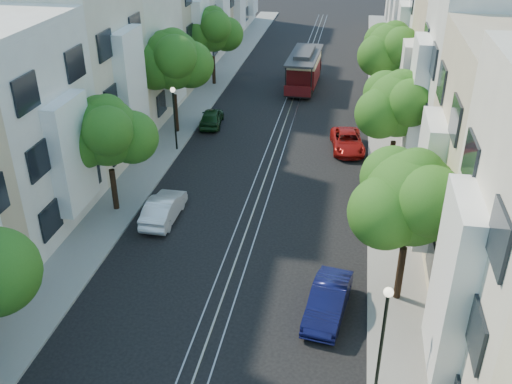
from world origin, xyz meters
The scene contains 22 objects.
ground centered at (0.00, 28.00, 0.00)m, with size 200.00×200.00×0.00m, color black.
sidewalk_east centered at (7.25, 28.00, 0.06)m, with size 2.50×80.00×0.12m, color gray.
sidewalk_west centered at (-7.25, 28.00, 0.06)m, with size 2.50×80.00×0.12m, color gray.
rail_left centered at (-0.55, 28.00, 0.01)m, with size 0.06×80.00×0.02m, color gray.
rail_slot centered at (0.00, 28.00, 0.01)m, with size 0.06×80.00×0.02m, color gray.
rail_right centered at (0.55, 28.00, 0.01)m, with size 0.06×80.00×0.02m, color gray.
lane_line centered at (0.00, 28.00, 0.00)m, with size 0.08×80.00×0.01m, color tan.
townhouses_east centered at (11.87, 27.91, 5.18)m, with size 7.75×72.00×12.00m.
townhouses_west centered at (-11.87, 27.91, 5.08)m, with size 7.75×72.00×11.76m.
tree_e_b centered at (7.26, 8.98, 4.73)m, with size 4.93×4.08×6.68m.
tree_e_c centered at (7.26, 19.98, 4.60)m, with size 4.84×3.99×6.52m.
tree_e_d centered at (7.26, 30.98, 4.87)m, with size 5.01×4.16×6.85m.
tree_w_b centered at (-7.14, 13.98, 4.40)m, with size 4.72×3.87×6.27m.
tree_w_c centered at (-7.14, 24.98, 5.07)m, with size 5.13×4.28×7.09m.
tree_w_d centered at (-7.14, 35.98, 4.60)m, with size 4.84×3.99×6.52m.
lamp_east centered at (6.30, 4.00, 2.85)m, with size 0.32×0.32×4.16m.
lamp_west centered at (-6.30, 22.00, 2.85)m, with size 0.32×0.32×4.16m.
cable_car centered at (0.50, 36.64, 1.71)m, with size 2.61×7.59×2.89m.
parked_car_e_mid centered at (4.40, 7.55, 0.65)m, with size 1.38×3.95×1.30m, color #0B0E3A.
parked_car_e_far centered at (4.63, 24.07, 0.59)m, with size 1.95×4.24×1.18m, color maroon.
parked_car_w_mid centered at (-4.40, 13.56, 0.65)m, with size 1.38×3.95×1.30m, color silver.
parked_car_w_far centered at (-5.12, 26.71, 0.62)m, with size 1.46×3.63×1.24m, color #153618.
Camera 1 is at (4.67, -10.63, 15.30)m, focal length 40.00 mm.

